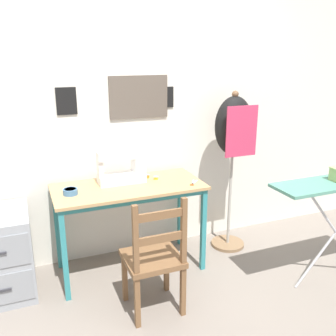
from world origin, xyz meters
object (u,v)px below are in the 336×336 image
Objects in this scene: wooden_chair at (154,259)px; filing_cabinet at (2,254)px; thread_spool_near_machine at (148,177)px; sewing_machine at (124,167)px; fabric_bowl at (70,191)px; thread_spool_mid_table at (156,178)px; dress_form at (233,134)px; scissors at (193,184)px.

filing_cabinet is (-1.02, 0.65, -0.09)m from wooden_chair.
thread_spool_near_machine is 1.31m from filing_cabinet.
thread_spool_near_machine is at bearing 3.26° from sewing_machine.
fabric_bowl is 0.84m from wooden_chair.
thread_spool_mid_table is at bearing 6.19° from fabric_bowl.
fabric_bowl is at bearing 129.61° from wooden_chair.
thread_spool_near_machine is at bearing 174.85° from dress_form.
scissors is at bearing -158.00° from dress_form.
sewing_machine is at bearing 3.31° from filing_cabinet.
wooden_chair is (-0.26, -0.65, -0.37)m from thread_spool_mid_table.
filing_cabinet is 2.17m from dress_form.
scissors is 1.60m from filing_cabinet.
thread_spool_near_machine is at bearing 130.55° from thread_spool_mid_table.
scissors is (0.52, -0.26, -0.13)m from sewing_machine.
scissors is at bearing 41.17° from wooden_chair.
scissors is at bearing -7.47° from fabric_bowl.
sewing_machine is 0.60m from scissors.
dress_form is at bearing -3.36° from sewing_machine.
thread_spool_mid_table is at bearing 68.50° from wooden_chair.
sewing_machine is 0.61× the size of filing_cabinet.
sewing_machine is at bearing 176.64° from dress_form.
wooden_chair reaches higher than thread_spool_mid_table.
thread_spool_mid_table is (0.27, -0.05, -0.12)m from sewing_machine.
fabric_bowl reaches higher than filing_cabinet.
sewing_machine is 1.04m from dress_form.
dress_form is at bearing 22.00° from scissors.
dress_form is at bearing -0.04° from filing_cabinet.
filing_cabinet is at bearing -176.70° from thread_spool_near_machine.
filing_cabinet is at bearing 179.96° from dress_form.
dress_form is at bearing -0.76° from thread_spool_mid_table.
thread_spool_near_machine is at bearing 138.40° from scissors.
scissors is 0.41m from thread_spool_near_machine.
thread_spool_near_machine is (-0.30, 0.27, 0.02)m from scissors.
thread_spool_near_machine is (0.22, 0.01, -0.11)m from sewing_machine.
sewing_machine is 0.27× the size of dress_form.
scissors is 3.61× the size of thread_spool_near_machine.
dress_form is (1.01, -0.06, 0.21)m from sewing_machine.
thread_spool_near_machine is at bearing 74.04° from wooden_chair.
scissors is at bearing -41.60° from thread_spool_near_machine.
dress_form is (1.00, 0.64, 0.70)m from wooden_chair.
scissors reaches higher than filing_cabinet.
fabric_bowl is 0.99m from scissors.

